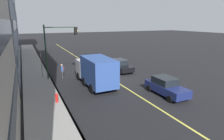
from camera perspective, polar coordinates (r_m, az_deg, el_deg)
ground at (r=23.08m, az=-0.64°, el=-2.37°), size 200.00×200.00×0.00m
sidewalk_slab at (r=21.20m, az=-20.96°, el=-4.67°), size 80.00×3.15×0.15m
curb_edge at (r=21.33m, az=-16.96°, el=-4.22°), size 80.00×0.16×0.15m
lane_stripe_center at (r=23.08m, az=-0.64°, el=-2.36°), size 80.00×0.16×0.01m
car_navy at (r=18.30m, az=15.89°, el=-4.75°), size 4.44×1.95×1.64m
car_black at (r=26.12m, az=2.36°, el=1.43°), size 4.67×2.05×1.60m
truck_blue at (r=20.00m, az=-4.88°, el=-0.14°), size 6.82×2.58×3.10m
pedestrian_with_backpack at (r=23.46m, az=-14.72°, el=0.00°), size 0.42×0.37×1.73m
traffic_light_mast at (r=22.77m, az=-15.96°, el=7.88°), size 0.28×3.84×6.31m
street_sign_post at (r=24.26m, az=-20.44°, el=1.92°), size 0.60×0.08×3.06m
fire_hydrant at (r=16.47m, az=-16.24°, el=-8.25°), size 0.24×0.24×0.94m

